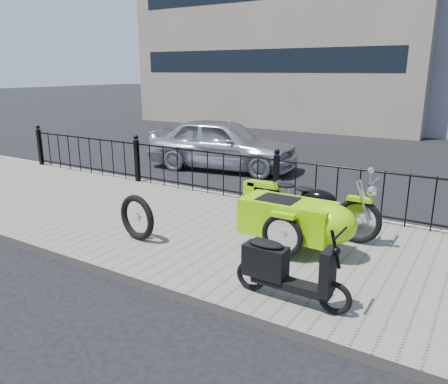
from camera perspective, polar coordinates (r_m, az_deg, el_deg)
The scene contains 9 objects.
ground at distance 7.35m, azimuth 2.33°, elevation -5.11°, with size 120.00×120.00×0.00m, color black.
sidewalk at distance 6.92m, azimuth 0.29°, elevation -5.90°, with size 30.00×3.80×0.12m, color gray.
curb at distance 8.55m, azimuth 7.10°, elevation -1.79°, with size 30.00×0.10×0.12m, color gray.
iron_fence at distance 8.28m, azimuth 6.81°, elevation 1.44°, with size 14.11×0.11×1.08m.
building_tan at distance 24.14m, azimuth 9.40°, elevation 23.53°, with size 14.00×8.01×12.00m.
motorcycle_sidecar at distance 6.31m, azimuth 10.29°, elevation -3.18°, with size 2.28×1.48×0.98m.
scooter at distance 4.94m, azimuth 7.75°, elevation -9.98°, with size 1.37×0.40×0.92m.
spare_tire at distance 6.68m, azimuth -11.29°, elevation -3.29°, with size 0.70×0.70×0.10m, color black.
sedan_car at distance 11.81m, azimuth -0.21°, elevation 6.32°, with size 1.63×4.05×1.38m, color silver.
Camera 1 is at (3.36, -6.00, 2.60)m, focal length 35.00 mm.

